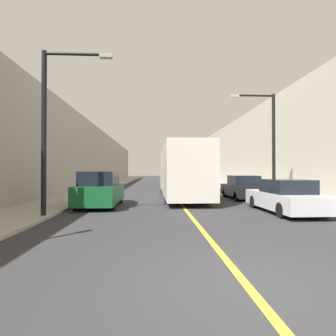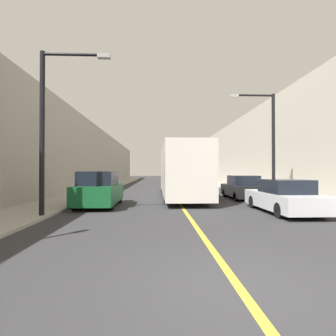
# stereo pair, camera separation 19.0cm
# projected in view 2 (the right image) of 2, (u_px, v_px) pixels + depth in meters

# --- Properties ---
(ground_plane) EXTENTS (200.00, 200.00, 0.00)m
(ground_plane) POSITION_uv_depth(u_px,v_px,m) (239.00, 288.00, 4.13)
(ground_plane) COLOR #2D2D30
(sidewalk_left) EXTENTS (2.91, 72.00, 0.11)m
(sidewalk_left) POSITION_uv_depth(u_px,v_px,m) (113.00, 185.00, 33.80)
(sidewalk_left) COLOR #9E998E
(sidewalk_left) RESTS_ON ground
(sidewalk_right) EXTENTS (2.91, 72.00, 0.11)m
(sidewalk_right) POSITION_uv_depth(u_px,v_px,m) (220.00, 185.00, 34.41)
(sidewalk_right) COLOR #9E998E
(sidewalk_right) RESTS_ON ground
(building_row_left) EXTENTS (4.00, 72.00, 7.29)m
(building_row_left) POSITION_uv_depth(u_px,v_px,m) (86.00, 157.00, 33.70)
(building_row_left) COLOR gray
(building_row_left) RESTS_ON ground
(building_row_right) EXTENTS (4.00, 72.00, 8.16)m
(building_row_right) POSITION_uv_depth(u_px,v_px,m) (246.00, 154.00, 34.61)
(building_row_right) COLOR #B7B2A3
(building_row_right) RESTS_ON ground
(road_center_line) EXTENTS (0.16, 72.00, 0.01)m
(road_center_line) POSITION_uv_depth(u_px,v_px,m) (167.00, 185.00, 34.10)
(road_center_line) COLOR gold
(road_center_line) RESTS_ON ground
(bus) EXTENTS (2.60, 12.66, 3.48)m
(bus) POSITION_uv_depth(u_px,v_px,m) (180.00, 171.00, 18.99)
(bus) COLOR silver
(bus) RESTS_ON ground
(parked_suv_left) EXTENTS (1.94, 4.40, 1.83)m
(parked_suv_left) POSITION_uv_depth(u_px,v_px,m) (99.00, 190.00, 13.74)
(parked_suv_left) COLOR #145128
(parked_suv_left) RESTS_ON ground
(car_right_near) EXTENTS (1.89, 4.63, 1.48)m
(car_right_near) POSITION_uv_depth(u_px,v_px,m) (284.00, 198.00, 11.68)
(car_right_near) COLOR silver
(car_right_near) RESTS_ON ground
(car_right_mid) EXTENTS (1.87, 4.31, 1.56)m
(car_right_mid) POSITION_uv_depth(u_px,v_px,m) (242.00, 188.00, 17.51)
(car_right_mid) COLOR black
(car_right_mid) RESTS_ON ground
(street_lamp_left) EXTENTS (2.77, 0.24, 6.51)m
(street_lamp_left) POSITION_uv_depth(u_px,v_px,m) (49.00, 119.00, 10.40)
(street_lamp_left) COLOR black
(street_lamp_left) RESTS_ON sidewalk_left
(street_lamp_right) EXTENTS (2.77, 0.24, 6.49)m
(street_lamp_right) POSITION_uv_depth(u_px,v_px,m) (269.00, 138.00, 16.05)
(street_lamp_right) COLOR black
(street_lamp_right) RESTS_ON sidewalk_right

